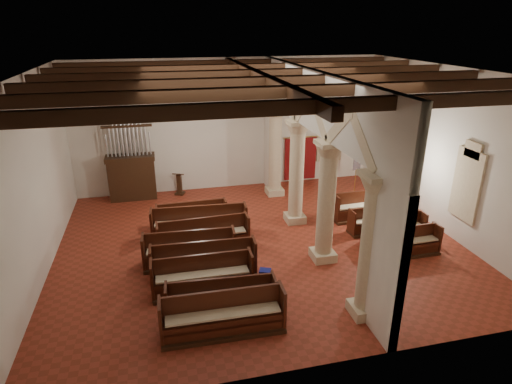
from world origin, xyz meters
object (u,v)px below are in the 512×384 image
object	(u,v)px
nave_pew_0	(223,320)
aisle_pew_0	(411,246)
pipe_organ	(131,169)
processional_banner	(355,179)
lectern	(179,185)

from	to	relation	value
nave_pew_0	aisle_pew_0	size ratio (longest dim) A/B	1.56
pipe_organ	processional_banner	xyz separation A→B (m)	(9.88, -1.86, -0.61)
processional_banner	nave_pew_0	size ratio (longest dim) A/B	0.67
pipe_organ	processional_banner	distance (m)	10.07
nave_pew_0	aisle_pew_0	world-z (taller)	nave_pew_0
lectern	processional_banner	world-z (taller)	processional_banner
pipe_organ	processional_banner	size ratio (longest dim) A/B	2.09
processional_banner	nave_pew_0	world-z (taller)	processional_banner
lectern	nave_pew_0	distance (m)	9.87
lectern	nave_pew_0	bearing A→B (deg)	-62.73
aisle_pew_0	processional_banner	bearing A→B (deg)	82.71
lectern	processional_banner	bearing A→B (deg)	11.51
lectern	processional_banner	size ratio (longest dim) A/B	0.51
pipe_organ	lectern	distance (m)	2.24
nave_pew_0	aisle_pew_0	bearing A→B (deg)	21.07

